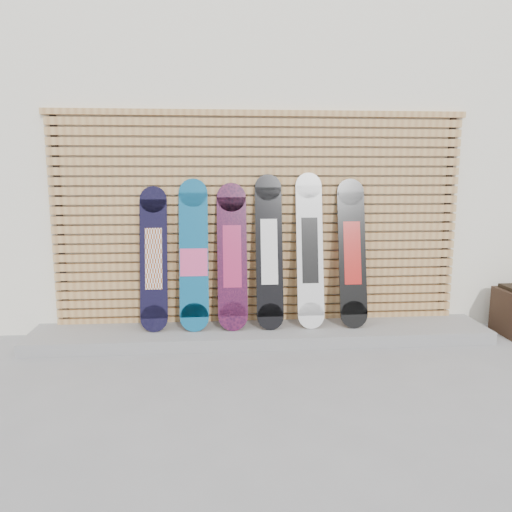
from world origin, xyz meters
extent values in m
plane|color=gray|center=(0.00, 0.00, 0.00)|extent=(80.00, 80.00, 0.00)
cube|color=silver|center=(0.50, 3.50, 1.80)|extent=(12.00, 5.00, 3.60)
cube|color=gray|center=(-0.15, 0.68, 0.06)|extent=(4.60, 0.70, 0.12)
cube|color=#B18049|center=(-0.15, 0.97, 0.14)|extent=(4.20, 0.05, 0.08)
cube|color=#B18049|center=(-0.15, 0.97, 0.23)|extent=(4.20, 0.05, 0.08)
cube|color=#B18049|center=(-0.15, 0.97, 0.33)|extent=(4.20, 0.05, 0.07)
cube|color=#B18049|center=(-0.15, 0.97, 0.43)|extent=(4.20, 0.05, 0.07)
cube|color=#B18049|center=(-0.15, 0.97, 0.53)|extent=(4.20, 0.05, 0.07)
cube|color=#B18049|center=(-0.15, 0.97, 0.62)|extent=(4.20, 0.05, 0.07)
cube|color=#B18049|center=(-0.15, 0.97, 0.72)|extent=(4.20, 0.05, 0.07)
cube|color=#B18049|center=(-0.15, 0.97, 0.82)|extent=(4.20, 0.05, 0.07)
cube|color=#B18049|center=(-0.15, 0.97, 0.91)|extent=(4.20, 0.05, 0.07)
cube|color=#B18049|center=(-0.15, 0.97, 1.01)|extent=(4.20, 0.05, 0.08)
cube|color=#B18049|center=(-0.15, 0.97, 1.11)|extent=(4.20, 0.05, 0.08)
cube|color=#B18049|center=(-0.15, 0.97, 1.20)|extent=(4.20, 0.05, 0.08)
cube|color=#B18049|center=(-0.15, 0.97, 1.30)|extent=(4.20, 0.05, 0.08)
cube|color=#B18049|center=(-0.15, 0.97, 1.40)|extent=(4.20, 0.05, 0.08)
cube|color=#B18049|center=(-0.15, 0.97, 1.50)|extent=(4.20, 0.05, 0.08)
cube|color=#B18049|center=(-0.15, 0.97, 1.59)|extent=(4.20, 0.05, 0.08)
cube|color=#B18049|center=(-0.15, 0.97, 1.69)|extent=(4.20, 0.05, 0.08)
cube|color=#B18049|center=(-0.15, 0.97, 1.79)|extent=(4.20, 0.05, 0.08)
cube|color=#B18049|center=(-0.15, 0.97, 1.88)|extent=(4.20, 0.05, 0.08)
cube|color=#B18049|center=(-0.15, 0.97, 1.98)|extent=(4.20, 0.05, 0.08)
cube|color=#B18049|center=(-0.15, 0.97, 2.08)|extent=(4.20, 0.05, 0.08)
cube|color=#B18049|center=(-0.15, 0.97, 2.17)|extent=(4.20, 0.05, 0.08)
cube|color=black|center=(-2.17, 0.99, 1.12)|extent=(0.06, 0.04, 2.23)
cube|color=black|center=(1.87, 0.99, 1.12)|extent=(0.06, 0.04, 2.23)
cube|color=#B18049|center=(-0.15, 0.97, 2.26)|extent=(4.26, 0.07, 0.06)
cube|color=black|center=(-1.22, 0.78, 0.83)|extent=(0.27, 0.27, 1.16)
cylinder|color=black|center=(-1.22, 0.65, 0.25)|extent=(0.27, 0.08, 0.27)
cylinder|color=black|center=(-1.22, 0.91, 1.41)|extent=(0.27, 0.08, 0.27)
cube|color=silver|center=(-1.22, 0.78, 0.83)|extent=(0.17, 0.16, 0.60)
cube|color=navy|center=(-0.82, 0.77, 0.87)|extent=(0.29, 0.29, 1.22)
cylinder|color=navy|center=(-0.82, 0.64, 0.26)|extent=(0.29, 0.08, 0.29)
cylinder|color=navy|center=(-0.82, 0.90, 1.48)|extent=(0.29, 0.08, 0.29)
cube|color=#D94C84|center=(-0.82, 0.75, 0.79)|extent=(0.27, 0.08, 0.27)
cube|color=black|center=(-0.44, 0.77, 0.85)|extent=(0.30, 0.29, 1.17)
cylinder|color=black|center=(-0.44, 0.63, 0.26)|extent=(0.30, 0.09, 0.29)
cylinder|color=black|center=(-0.44, 0.90, 1.43)|extent=(0.30, 0.09, 0.29)
cube|color=#9C1F4D|center=(-0.44, 0.77, 0.85)|extent=(0.18, 0.17, 0.62)
cube|color=black|center=(-0.07, 0.77, 0.89)|extent=(0.27, 0.30, 1.28)
cylinder|color=black|center=(-0.07, 0.63, 0.25)|extent=(0.27, 0.08, 0.27)
cylinder|color=black|center=(-0.07, 0.91, 1.53)|extent=(0.27, 0.08, 0.27)
cube|color=silver|center=(-0.07, 0.77, 0.89)|extent=(0.17, 0.17, 0.65)
cube|color=silver|center=(0.35, 0.77, 0.90)|extent=(0.27, 0.29, 1.30)
cylinder|color=silver|center=(0.35, 0.63, 0.25)|extent=(0.27, 0.08, 0.27)
cylinder|color=silver|center=(0.35, 0.91, 1.54)|extent=(0.27, 0.08, 0.27)
cube|color=black|center=(0.35, 0.77, 0.90)|extent=(0.17, 0.16, 0.66)
cube|color=black|center=(0.79, 0.76, 0.87)|extent=(0.28, 0.31, 1.23)
cylinder|color=black|center=(0.79, 0.62, 0.26)|extent=(0.28, 0.09, 0.28)
cylinder|color=black|center=(0.79, 0.90, 1.48)|extent=(0.28, 0.09, 0.28)
cube|color=maroon|center=(0.79, 0.76, 0.87)|extent=(0.17, 0.17, 0.63)
camera|label=1|loc=(-0.59, -4.17, 1.70)|focal=35.00mm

